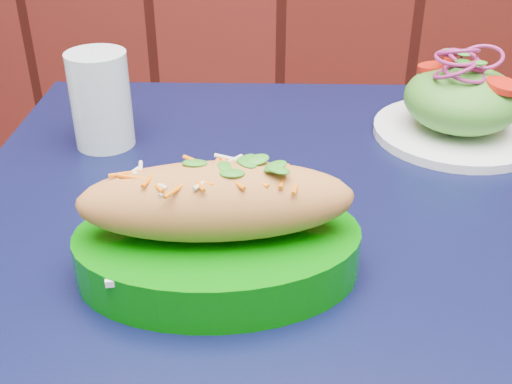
{
  "coord_description": "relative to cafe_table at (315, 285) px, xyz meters",
  "views": [
    {
      "loc": [
        0.11,
        1.08,
        1.12
      ],
      "look_at": [
        0.06,
        1.61,
        0.81
      ],
      "focal_mm": 45.0,
      "sensor_mm": 36.0,
      "label": 1
    }
  ],
  "objects": [
    {
      "name": "cafe_table",
      "position": [
        0.0,
        0.0,
        0.0
      ],
      "size": [
        0.86,
        0.86,
        0.75
      ],
      "rotation": [
        0.0,
        0.0,
        0.07
      ],
      "color": "black",
      "rests_on": "ground"
    },
    {
      "name": "water_glass",
      "position": [
        -0.28,
        0.16,
        0.15
      ],
      "size": [
        0.08,
        0.08,
        0.12
      ],
      "primitive_type": "cylinder",
      "color": "silver",
      "rests_on": "cafe_table"
    },
    {
      "name": "banh_mi_basket",
      "position": [
        -0.09,
        -0.1,
        0.14
      ],
      "size": [
        0.28,
        0.21,
        0.12
      ],
      "rotation": [
        0.0,
        0.0,
        0.16
      ],
      "color": "#036F04",
      "rests_on": "cafe_table"
    },
    {
      "name": "salad_plate",
      "position": [
        0.18,
        0.22,
        0.13
      ],
      "size": [
        0.22,
        0.22,
        0.12
      ],
      "rotation": [
        0.0,
        0.0,
        -0.33
      ],
      "color": "white",
      "rests_on": "cafe_table"
    }
  ]
}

